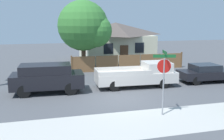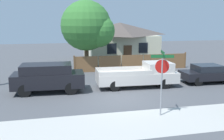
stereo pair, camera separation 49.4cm
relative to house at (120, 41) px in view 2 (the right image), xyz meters
The scene contains 9 objects.
ground_plane 16.14m from the house, 105.03° to the right, with size 80.00×80.00×0.00m, color #4C4F54.
sidewalk_strip 19.61m from the house, 102.28° to the right, with size 36.00×3.20×0.01m.
wooden_fence 6.89m from the house, 94.54° to the right, with size 10.85×0.12×1.53m.
house is the anchor object (origin of this frame).
oak_tree 7.51m from the house, 127.50° to the right, with size 4.79×4.57×6.39m.
red_suv 15.14m from the house, 122.51° to the right, with size 4.58×2.20×1.84m.
orange_pickup 12.95m from the house, 98.19° to the right, with size 5.66×2.19×1.70m.
parked_sedan 13.28m from the house, 74.64° to the right, with size 4.23×2.02×1.35m.
stop_sign 18.54m from the house, 98.57° to the right, with size 1.05×0.95×3.17m.
Camera 2 is at (-3.70, -14.22, 4.58)m, focal length 42.00 mm.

